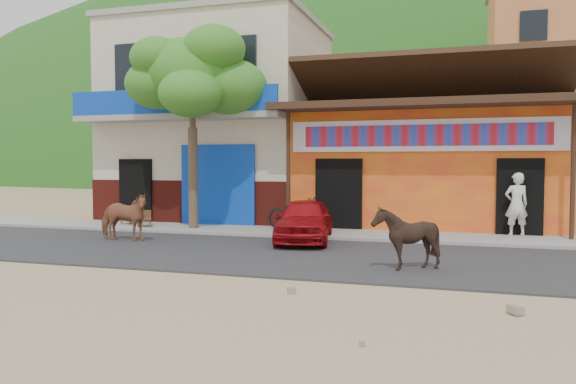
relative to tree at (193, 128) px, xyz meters
name	(u,v)px	position (x,y,z in m)	size (l,w,h in m)	color
ground	(279,280)	(4.60, -5.80, -3.12)	(120.00, 120.00, 0.00)	#9E825B
road	(314,256)	(4.60, -3.30, -3.10)	(60.00, 5.00, 0.04)	#28282B
sidewalk	(345,235)	(4.60, 0.20, -3.06)	(60.00, 2.00, 0.12)	gray
dance_club	(428,171)	(6.60, 4.20, -1.32)	(8.00, 6.00, 3.60)	orange
cafe_building	(222,125)	(-0.90, 4.20, 0.38)	(7.00, 6.00, 7.00)	beige
hillside	(439,90)	(4.60, 64.20, 8.88)	(100.00, 40.00, 24.00)	#194C14
tree	(193,128)	(0.00, 0.00, 0.00)	(3.00, 3.00, 6.00)	#2D721E
cow_tan	(123,217)	(-0.73, -2.55, -2.45)	(0.68, 1.49, 1.26)	#9D5C3E
cow_dark	(406,238)	(6.69, -4.37, -2.47)	(0.98, 1.10, 1.22)	black
red_car	(305,220)	(3.82, -1.27, -2.52)	(1.32, 3.29, 1.12)	#9D0B11
scooter	(297,213)	(3.10, 0.47, -2.52)	(0.63, 1.82, 0.96)	black
pedestrian	(516,204)	(9.10, 0.90, -2.15)	(0.62, 0.41, 1.70)	white
cafe_chair_left	(130,209)	(-2.43, 0.36, -2.51)	(0.46, 0.46, 0.99)	#493018
cafe_chair_right	(144,211)	(-1.59, -0.17, -2.53)	(0.44, 0.44, 0.93)	#53311B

